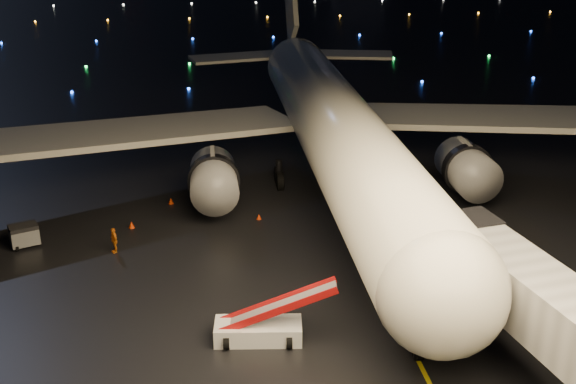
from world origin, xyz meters
The scene contains 9 objects.
lane_centre centered at (12.00, 15.00, 0.01)m, with size 0.25×80.00×0.02m, color gold.
airliner centered at (12.17, 27.61, 9.14)m, with size 64.52×61.29×18.28m, color silver, non-canonical shape.
belt_loader centered at (3.71, 2.52, 1.72)m, with size 7.10×1.94×3.44m, color silver, non-canonical shape.
crew_c centered at (-5.27, 14.70, 0.92)m, with size 1.08×0.45×1.85m, color orange.
safety_cone_0 centered at (5.26, 19.08, 0.22)m, with size 0.39×0.39×0.45m, color #F33907.
safety_cone_1 centered at (-1.56, 23.11, 0.25)m, with size 0.44×0.44×0.50m, color #F33907.
safety_cone_2 centered at (-4.40, 18.71, 0.26)m, with size 0.46×0.46×0.53m, color #F33907.
taxiway_lights centered at (0.00, 106.00, 0.18)m, with size 164.00×92.00×0.36m, color black, non-canonical shape.
baggage_cart_0 centered at (-11.69, 16.51, 0.81)m, with size 1.92×1.34×1.63m, color gray.
Camera 1 is at (0.93, -31.85, 22.69)m, focal length 45.00 mm.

